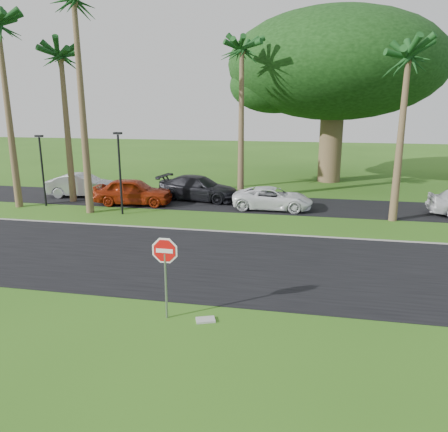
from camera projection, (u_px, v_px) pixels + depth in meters
name	position (u px, v px, depth m)	size (l,w,h in m)	color
ground	(180.00, 278.00, 15.89)	(120.00, 120.00, 0.00)	#2D5B16
road	(194.00, 259.00, 17.79)	(120.00, 8.00, 0.02)	black
parking_strip	(237.00, 203.00, 27.76)	(120.00, 5.00, 0.02)	black
curb	(215.00, 231.00, 21.63)	(120.00, 0.12, 0.06)	gray
stop_sign_near	(165.00, 261.00, 12.50)	(1.05, 0.07, 2.62)	gray
palm_left_mid	(61.00, 60.00, 26.13)	(5.00, 5.00, 10.00)	brown
palm_left_near	(74.00, 6.00, 22.69)	(5.00, 5.00, 12.50)	brown
palm_center	(242.00, 53.00, 26.90)	(5.00, 5.00, 10.50)	brown
palm_right_near	(408.00, 61.00, 21.66)	(5.00, 5.00, 9.50)	brown
canopy_tree	(335.00, 66.00, 33.43)	(16.50, 16.50, 13.12)	brown
streetlight_left	(42.00, 166.00, 26.44)	(0.45, 0.25, 4.34)	black
streetlight_right	(120.00, 168.00, 24.42)	(0.45, 0.25, 4.64)	black
car_silver	(83.00, 186.00, 29.51)	(1.64, 4.70, 1.55)	#9FA2A6
car_red	(133.00, 192.00, 27.23)	(1.95, 4.84, 1.65)	maroon
car_dark	(199.00, 188.00, 28.51)	(2.19, 5.40, 1.57)	black
car_minivan	(273.00, 199.00, 26.03)	(2.18, 4.73, 1.31)	white
utility_slab	(205.00, 320.00, 12.75)	(0.55, 0.35, 0.06)	#A7A79F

